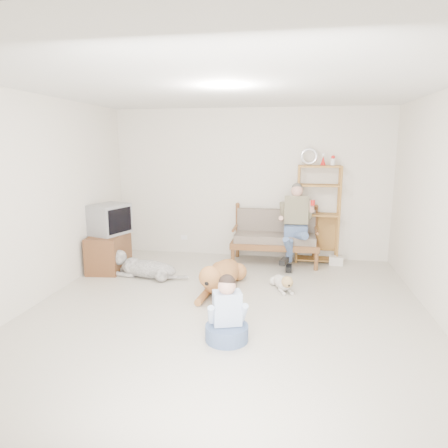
% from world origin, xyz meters
% --- Properties ---
extents(floor, '(5.50, 5.50, 0.00)m').
position_xyz_m(floor, '(0.00, 0.00, 0.00)').
color(floor, beige).
rests_on(floor, ground).
extents(ceiling, '(5.50, 5.50, 0.00)m').
position_xyz_m(ceiling, '(0.00, 0.00, 2.70)').
color(ceiling, silver).
rests_on(ceiling, ground).
extents(wall_back, '(5.00, 0.00, 5.00)m').
position_xyz_m(wall_back, '(0.00, 2.75, 1.35)').
color(wall_back, beige).
rests_on(wall_back, ground).
extents(wall_front, '(5.00, 0.00, 5.00)m').
position_xyz_m(wall_front, '(0.00, -2.75, 1.35)').
color(wall_front, beige).
rests_on(wall_front, ground).
extents(wall_left, '(0.00, 5.50, 5.50)m').
position_xyz_m(wall_left, '(-2.50, 0.00, 1.35)').
color(wall_left, beige).
rests_on(wall_left, ground).
extents(loveseat, '(1.50, 0.70, 0.95)m').
position_xyz_m(loveseat, '(0.50, 2.39, 0.49)').
color(loveseat, brown).
rests_on(loveseat, ground).
extents(man, '(0.54, 0.77, 1.24)m').
position_xyz_m(man, '(0.83, 2.17, 0.65)').
color(man, slate).
rests_on(man, loveseat).
extents(etagere, '(0.76, 0.33, 2.00)m').
position_xyz_m(etagere, '(1.23, 2.55, 0.88)').
color(etagere, '#A56F34').
rests_on(etagere, ground).
extents(book_stack, '(0.24, 0.18, 0.15)m').
position_xyz_m(book_stack, '(1.56, 2.40, 0.07)').
color(book_stack, white).
rests_on(book_stack, ground).
extents(tv_stand, '(0.58, 0.94, 0.60)m').
position_xyz_m(tv_stand, '(-2.23, 1.53, 0.30)').
color(tv_stand, brown).
rests_on(tv_stand, ground).
extents(crt_tv, '(0.65, 0.72, 0.50)m').
position_xyz_m(crt_tv, '(-2.19, 1.56, 0.85)').
color(crt_tv, gray).
rests_on(crt_tv, tv_stand).
extents(wall_outlet, '(0.12, 0.02, 0.08)m').
position_xyz_m(wall_outlet, '(-1.25, 2.73, 0.30)').
color(wall_outlet, white).
rests_on(wall_outlet, ground).
extents(golden_retriever, '(0.53, 1.70, 0.51)m').
position_xyz_m(golden_retriever, '(-0.21, 0.85, 0.21)').
color(golden_retriever, '#B97940').
rests_on(golden_retriever, ground).
extents(shaggy_dog, '(1.37, 0.45, 0.41)m').
position_xyz_m(shaggy_dog, '(-1.54, 1.22, 0.16)').
color(shaggy_dog, silver).
rests_on(shaggy_dog, ground).
extents(terrier, '(0.35, 0.67, 0.26)m').
position_xyz_m(terrier, '(0.68, 1.01, 0.11)').
color(terrier, silver).
rests_on(terrier, ground).
extents(child, '(0.46, 0.46, 0.73)m').
position_xyz_m(child, '(0.12, -0.60, 0.26)').
color(child, slate).
rests_on(child, ground).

